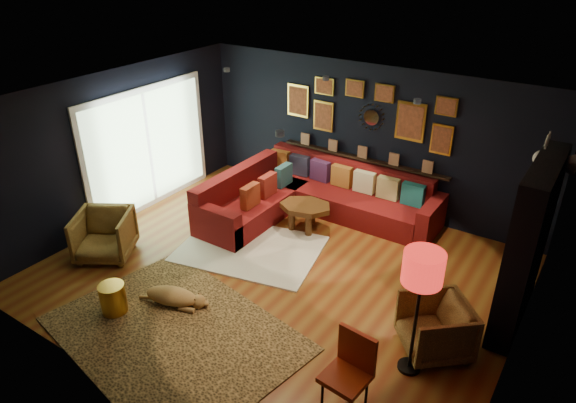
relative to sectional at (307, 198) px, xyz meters
The scene contains 20 objects.
floor 1.94m from the sectional, 71.24° to the right, with size 6.50×6.50×0.00m, color brown.
room_walls 2.29m from the sectional, 71.24° to the right, with size 6.50×6.50×6.50m.
sectional is the anchor object (origin of this frame).
ledge 1.22m from the sectional, 54.82° to the left, with size 3.20×0.12×0.04m, color black.
gallery_wall 1.84m from the sectional, 56.49° to the left, with size 3.15×0.04×1.02m.
sunburst_mirror 1.80m from the sectional, 51.91° to the left, with size 0.47×0.16×0.47m.
fireplace 3.88m from the sectional, 13.77° to the right, with size 0.31×1.60×2.20m.
deer_head 4.15m from the sectional, ahead, with size 0.50×0.28×0.45m.
sliding_door 2.97m from the sectional, 155.08° to the right, with size 0.06×2.80×2.20m.
ceiling_spots 2.53m from the sectional, 58.65° to the right, with size 3.30×2.50×0.06m.
shag_rug 1.55m from the sectional, 94.96° to the right, with size 2.18×1.58×0.03m, color white.
leopard_rug 3.63m from the sectional, 85.79° to the right, with size 3.09×2.21×0.02m, color #B08149.
coffee_table 0.55m from the sectional, 61.69° to the right, with size 1.04×0.88×0.45m.
pouf 1.52m from the sectional, 116.97° to the right, with size 0.57×0.57×0.37m, color maroon.
armchair_left 3.46m from the sectional, 123.16° to the right, with size 0.80×0.75×0.82m, color gold.
armchair_right 3.71m from the sectional, 34.19° to the right, with size 0.74×0.69×0.76m, color gold.
gold_stool 3.80m from the sectional, 100.75° to the right, with size 0.34×0.34×0.43m, color gold.
orange_chair 4.27m from the sectional, 52.43° to the right, with size 0.48×0.48×0.93m.
floor_lamp 4.00m from the sectional, 40.49° to the right, with size 0.44×0.44×1.59m.
dog 3.20m from the sectional, 93.33° to the right, with size 1.02×0.50×0.32m, color tan, non-canonical shape.
Camera 1 is at (3.60, -5.16, 4.46)m, focal length 32.00 mm.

